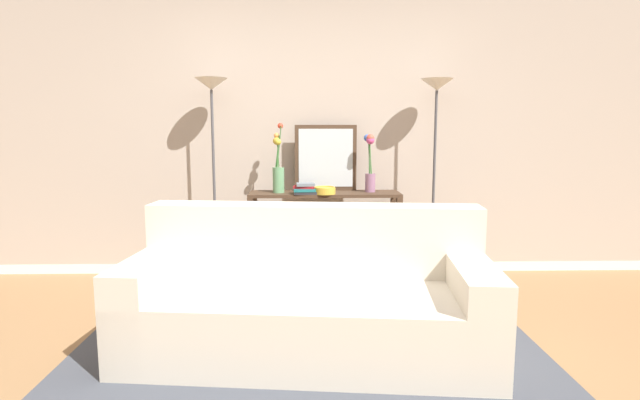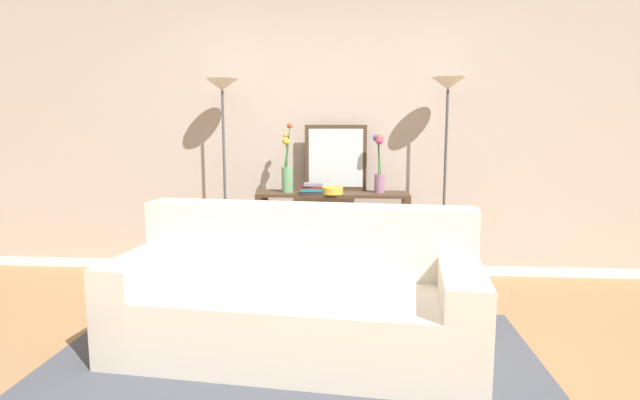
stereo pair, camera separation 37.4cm
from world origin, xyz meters
The scene contains 13 objects.
ground_plane centered at (0.00, 0.00, -0.01)m, with size 16.00×16.00×0.02m, color #9E754C.
back_wall centered at (0.00, 2.18, 1.53)m, with size 12.00×0.15×3.06m.
area_rug centered at (0.01, 0.21, 0.01)m, with size 2.91×1.66×0.01m.
couch centered at (0.01, 0.38, 0.31)m, with size 2.26×1.15×0.88m.
console_table centered at (0.15, 1.83, 0.56)m, with size 1.34×0.36×0.81m.
floor_lamp_left centered at (-0.82, 1.81, 1.42)m, with size 0.28×0.28×1.81m.
floor_lamp_right centered at (1.13, 1.81, 1.42)m, with size 0.28×0.28×1.80m.
wall_mirror centered at (0.17, 1.98, 1.11)m, with size 0.56×0.02×0.60m.
vase_tall_flowers centered at (-0.26, 1.83, 1.02)m, with size 0.10×0.13×0.61m.
vase_short_flowers centered at (0.56, 1.84, 1.07)m, with size 0.11×0.12×0.52m.
fruit_bowl centered at (0.15, 1.72, 0.84)m, with size 0.19×0.19×0.06m.
book_stack centered at (-0.02, 1.72, 0.86)m, with size 0.21×0.16×0.10m.
book_row_under_console centered at (-0.22, 1.83, 0.05)m, with size 0.35×0.17×0.12m.
Camera 2 is at (0.38, -2.62, 1.37)m, focal length 28.35 mm.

